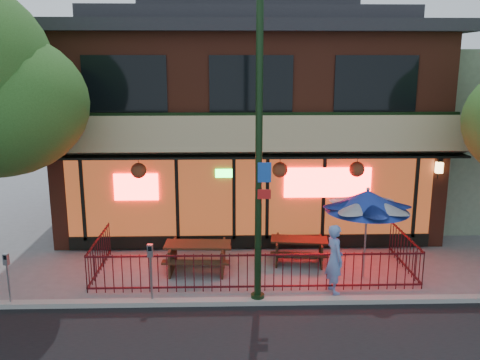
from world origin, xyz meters
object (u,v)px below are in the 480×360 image
object	(u,v)px
patio_umbrella	(367,201)
picnic_table_right	(299,247)
pedestrian	(335,259)
street_light	(259,173)
parking_meter_far	(7,271)
picnic_table_left	(198,253)
parking_meter_near	(151,264)

from	to	relation	value
patio_umbrella	picnic_table_right	bearing A→B (deg)	144.65
patio_umbrella	pedestrian	size ratio (longest dim) A/B	1.41
picnic_table_right	pedestrian	distance (m)	2.13
street_light	parking_meter_far	bearing A→B (deg)	-179.24
pedestrian	parking_meter_far	xyz separation A→B (m)	(-7.73, -0.58, 0.02)
street_light	picnic_table_left	bearing A→B (deg)	127.57
street_light	patio_umbrella	distance (m)	3.40
picnic_table_left	parking_meter_near	bearing A→B (deg)	-116.46
pedestrian	patio_umbrella	bearing A→B (deg)	-61.55
picnic_table_right	parking_meter_near	size ratio (longest dim) A/B	1.18
picnic_table_right	parking_meter_near	bearing A→B (deg)	-146.93
street_light	pedestrian	xyz separation A→B (m)	(1.92, 0.50, -2.27)
street_light	picnic_table_left	world-z (taller)	street_light
parking_meter_far	picnic_table_right	bearing A→B (deg)	19.93
picnic_table_right	pedestrian	bearing A→B (deg)	-73.87
parking_meter_near	parking_meter_far	world-z (taller)	parking_meter_near
parking_meter_near	street_light	bearing A→B (deg)	-0.06
street_light	patio_umbrella	xyz separation A→B (m)	(2.92, 1.40, -1.05)
street_light	parking_meter_near	size ratio (longest dim) A/B	4.74
picnic_table_right	parking_meter_near	distance (m)	4.63
patio_umbrella	pedestrian	bearing A→B (deg)	-138.07
patio_umbrella	pedestrian	distance (m)	1.81
patio_umbrella	parking_meter_far	bearing A→B (deg)	-170.41
patio_umbrella	picnic_table_left	bearing A→B (deg)	172.44
picnic_table_left	parking_meter_near	size ratio (longest dim) A/B	1.26
patio_umbrella	parking_meter_near	xyz separation A→B (m)	(-5.43, -1.39, -1.10)
pedestrian	parking_meter_far	bearing A→B (deg)	80.81
pedestrian	parking_meter_far	size ratio (longest dim) A/B	1.33
picnic_table_right	parking_meter_near	xyz separation A→B (m)	(-3.85, -2.51, 0.55)
pedestrian	parking_meter_near	distance (m)	4.47
parking_meter_far	pedestrian	bearing A→B (deg)	4.30
street_light	patio_umbrella	size ratio (longest dim) A/B	2.84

